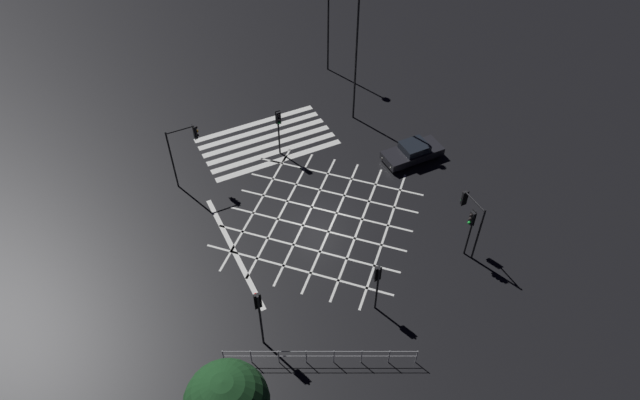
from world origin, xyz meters
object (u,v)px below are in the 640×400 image
traffic_light_se_main (184,143)px  traffic_light_ne_cross (259,309)px  waiting_car (413,152)px  traffic_light_median_south (279,124)px  street_lamp_east (357,36)px  traffic_light_median_north (377,279)px  street_lamp_west (328,0)px  traffic_light_nw_main (471,224)px  traffic_light_nw_cross (470,212)px

traffic_light_se_main → traffic_light_ne_cross: (0.39, 12.86, -0.39)m
traffic_light_ne_cross → waiting_car: (-14.38, -8.50, -2.26)m
traffic_light_median_south → street_lamp_east: street_lamp_east is taller
traffic_light_median_north → street_lamp_west: size_ratio=0.42×
traffic_light_ne_cross → street_lamp_east: size_ratio=0.40×
traffic_light_median_south → waiting_car: size_ratio=0.87×
street_lamp_west → traffic_light_se_main: bearing=30.0°
traffic_light_median_north → street_lamp_east: size_ratio=0.33×
traffic_light_median_south → traffic_light_ne_cross: (6.61, 12.90, 0.28)m
traffic_light_se_main → waiting_car: bearing=-17.3°
traffic_light_se_main → street_lamp_east: (-12.63, -1.44, 3.33)m
traffic_light_nw_main → traffic_light_median_south: traffic_light_median_south is taller
traffic_light_median_south → traffic_light_se_main: (6.22, 0.03, 0.66)m
traffic_light_nw_cross → waiting_car: (-1.68, -7.85, -2.29)m
traffic_light_nw_cross → traffic_light_ne_cross: (12.69, 0.66, -0.04)m
traffic_light_nw_main → traffic_light_se_main: size_ratio=0.79×
traffic_light_se_main → waiting_car: (-13.99, 4.36, -2.64)m
traffic_light_median_south → traffic_light_median_north: bearing=-2.4°
traffic_light_median_north → traffic_light_ne_cross: (6.05, -0.68, 0.47)m
traffic_light_se_main → traffic_light_ne_cross: traffic_light_se_main is taller
street_lamp_east → street_lamp_west: size_ratio=1.27×
traffic_light_ne_cross → waiting_car: traffic_light_ne_cross is taller
traffic_light_se_main → traffic_light_nw_cross: (-12.30, 12.20, -0.35)m
traffic_light_nw_main → traffic_light_median_north: bearing=7.5°
traffic_light_median_south → traffic_light_se_main: size_ratio=0.81×
traffic_light_nw_cross → waiting_car: bearing=-12.1°
traffic_light_median_south → street_lamp_east: bearing=102.4°
traffic_light_median_north → street_lamp_west: 23.36m
traffic_light_se_main → traffic_light_median_north: size_ratio=1.34×
traffic_light_nw_main → traffic_light_nw_cross: 0.68m
traffic_light_nw_cross → street_lamp_east: street_lamp_east is taller
waiting_car → traffic_light_se_main: bearing=-17.3°
traffic_light_median_south → traffic_light_ne_cross: size_ratio=0.90×
traffic_light_median_south → traffic_light_median_north: traffic_light_median_south is taller
street_lamp_west → waiting_car: size_ratio=1.92×
waiting_car → traffic_light_median_north: bearing=47.8°
street_lamp_west → traffic_light_median_south: bearing=46.1°
traffic_light_nw_cross → waiting_car: size_ratio=0.96×
traffic_light_se_main → street_lamp_east: 13.14m
street_lamp_east → waiting_car: size_ratio=2.44×
traffic_light_nw_cross → traffic_light_median_south: bearing=26.4°
traffic_light_median_south → traffic_light_median_north: size_ratio=1.08×
traffic_light_median_south → traffic_light_nw_cross: traffic_light_nw_cross is taller
traffic_light_nw_main → street_lamp_west: street_lamp_west is taller
street_lamp_west → traffic_light_nw_main: bearing=84.8°
traffic_light_nw_main → traffic_light_median_north: 6.41m
traffic_light_median_south → traffic_light_median_north: 13.59m
street_lamp_east → waiting_car: street_lamp_east is taller
traffic_light_ne_cross → traffic_light_median_south: bearing=-27.1°
traffic_light_ne_cross → waiting_car: size_ratio=0.97×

